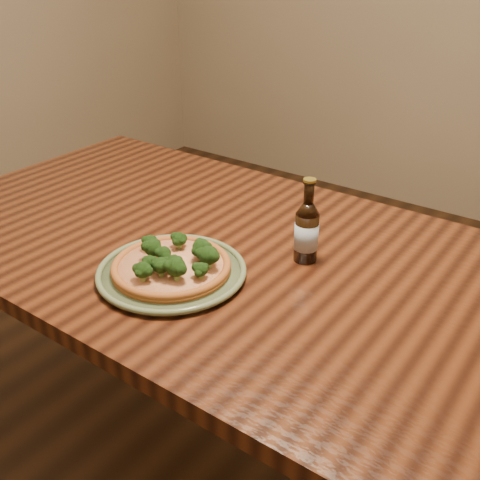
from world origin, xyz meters
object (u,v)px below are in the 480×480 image
Objects in this scene: table at (213,272)px; beer_bottle at (307,231)px; plate at (172,272)px; pizza at (172,265)px.

beer_bottle is (0.23, 0.05, 0.17)m from table.
plate is at bearing -107.52° from beer_bottle.
plate is 1.26× the size of pizza.
plate is 1.65× the size of beer_bottle.
pizza is 0.31m from beer_bottle.
table is at bearing 99.92° from plate.
beer_bottle reaches higher than table.
beer_bottle is at bearing 49.11° from plate.
plate is (0.03, -0.18, 0.10)m from table.
table is 0.21m from plate.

